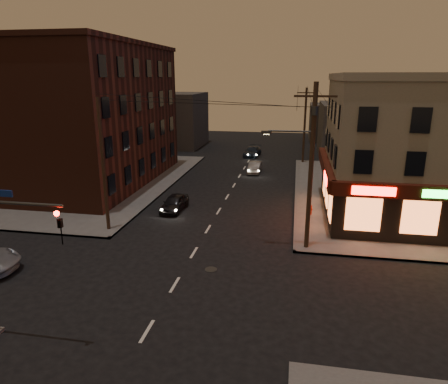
% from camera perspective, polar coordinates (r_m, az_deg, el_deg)
% --- Properties ---
extents(ground, '(120.00, 120.00, 0.00)m').
position_cam_1_polar(ground, '(21.45, -7.06, -13.02)').
color(ground, black).
rests_on(ground, ground).
extents(sidewalk_ne, '(24.00, 28.00, 0.15)m').
position_cam_1_polar(sidewalk_ne, '(40.13, 27.50, -0.63)').
color(sidewalk_ne, '#514F4C').
rests_on(sidewalk_ne, ground).
extents(sidewalk_nw, '(24.00, 28.00, 0.15)m').
position_cam_1_polar(sidewalk_nw, '(45.06, -22.03, 1.72)').
color(sidewalk_nw, '#514F4C').
rests_on(sidewalk_nw, ground).
extents(pizza_building, '(15.85, 12.85, 10.50)m').
position_cam_1_polar(pizza_building, '(33.22, 27.95, 5.52)').
color(pizza_building, gray).
rests_on(pizza_building, sidewalk_ne).
extents(brick_apartment, '(12.00, 20.00, 13.00)m').
position_cam_1_polar(brick_apartment, '(42.22, -18.89, 10.22)').
color(brick_apartment, '#452016').
rests_on(brick_apartment, sidewalk_nw).
extents(bg_building_ne_a, '(10.00, 12.00, 7.00)m').
position_cam_1_polar(bg_building_ne_a, '(56.83, 18.65, 8.36)').
color(bg_building_ne_a, '#3F3D3A').
rests_on(bg_building_ne_a, ground).
extents(bg_building_nw, '(9.00, 10.00, 8.00)m').
position_cam_1_polar(bg_building_nw, '(63.04, -7.30, 10.22)').
color(bg_building_nw, '#3F3D3A').
rests_on(bg_building_nw, ground).
extents(bg_building_ne_b, '(8.00, 8.00, 6.00)m').
position_cam_1_polar(bg_building_ne_b, '(70.48, 15.44, 9.58)').
color(bg_building_ne_b, '#3F3D3A').
rests_on(bg_building_ne_b, ground).
extents(utility_pole_main, '(4.20, 0.44, 10.00)m').
position_cam_1_polar(utility_pole_main, '(24.09, 12.13, 4.67)').
color(utility_pole_main, '#382619').
rests_on(utility_pole_main, sidewalk_ne).
extents(utility_pole_far, '(0.26, 0.26, 9.00)m').
position_cam_1_polar(utility_pole_far, '(50.16, 11.45, 9.27)').
color(utility_pole_far, '#382619').
rests_on(utility_pole_far, sidewalk_ne).
extents(utility_pole_west, '(0.24, 0.24, 9.00)m').
position_cam_1_polar(utility_pole_west, '(28.00, -16.85, 3.59)').
color(utility_pole_west, '#382619').
rests_on(utility_pole_west, sidewalk_nw).
extents(sedan_near, '(1.72, 3.85, 1.29)m').
position_cam_1_polar(sedan_near, '(32.31, -7.09, -1.55)').
color(sedan_near, black).
rests_on(sedan_near, ground).
extents(sedan_mid, '(1.42, 3.71, 1.21)m').
position_cam_1_polar(sedan_mid, '(44.94, 4.41, 3.52)').
color(sedan_mid, slate).
rests_on(sedan_mid, ground).
extents(sedan_far, '(2.30, 4.67, 1.31)m').
position_cam_1_polar(sedan_far, '(54.19, 4.06, 5.77)').
color(sedan_far, '#17202E').
rests_on(sedan_far, ground).
extents(fire_hydrant, '(0.35, 0.35, 0.76)m').
position_cam_1_polar(fire_hydrant, '(31.53, 12.25, -2.41)').
color(fire_hydrant, '#9E210E').
rests_on(fire_hydrant, sidewalk_ne).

